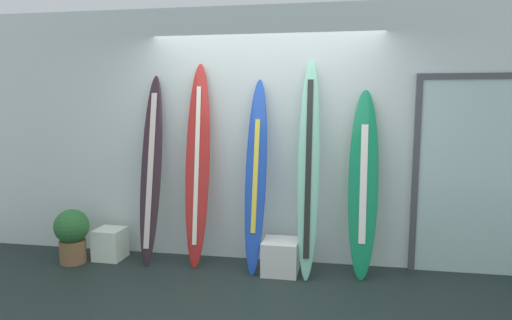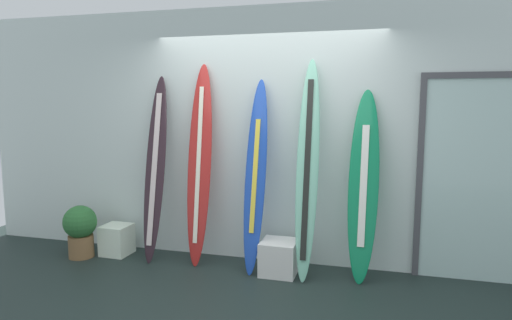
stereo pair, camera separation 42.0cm
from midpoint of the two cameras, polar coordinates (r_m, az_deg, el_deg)
name	(u,v)px [view 2 (the right image)]	position (r m, az deg, el deg)	size (l,w,h in m)	color
ground	(234,308)	(4.13, 0.22, -18.43)	(8.00, 8.00, 0.04)	#1C2926
wall_back	(269,136)	(4.99, 4.08, 3.08)	(7.20, 0.20, 2.80)	silver
surfboard_charcoal	(155,169)	(5.07, -10.44, -1.11)	(0.25, 0.46, 2.07)	#2D1D25
surfboard_crimson	(199,166)	(4.89, -4.79, -0.73)	(0.28, 0.45, 2.20)	#B12421
surfboard_cobalt	(255,177)	(4.67, 2.50, -2.24)	(0.23, 0.51, 2.02)	#1D47B5
surfboard_seafoam	(307,170)	(4.55, 9.22, -1.29)	(0.23, 0.55, 2.22)	#7ECBAD
surfboard_emerald	(363,187)	(4.62, 16.10, -3.34)	(0.32, 0.47, 1.91)	#117F4F
display_block_left	(117,240)	(5.49, -15.23, -9.80)	(0.32, 0.32, 0.35)	silver
display_block_center	(279,257)	(4.76, 5.55, -12.29)	(0.37, 0.37, 0.35)	silver
glass_door	(478,176)	(4.96, 28.68, -1.78)	(1.14, 0.06, 2.06)	silver
potted_plant	(80,229)	(5.48, -19.47, -8.27)	(0.38, 0.38, 0.60)	brown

